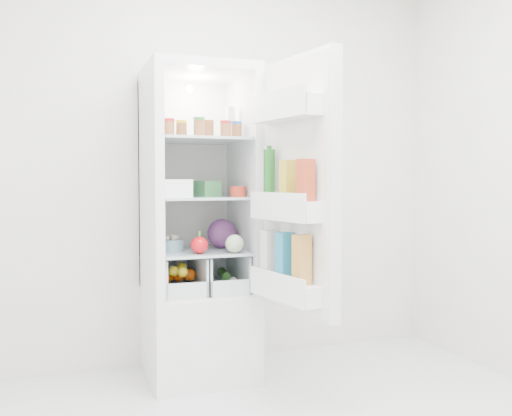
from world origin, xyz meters
name	(u,v)px	position (x,y,z in m)	size (l,w,h in m)	color
room_walls	(323,67)	(0.00, 0.00, 1.59)	(3.02, 3.02, 2.61)	silver
refrigerator	(197,262)	(-0.20, 1.25, 0.67)	(0.60, 0.60, 1.80)	white
shelf_low	(199,251)	(-0.20, 1.19, 0.74)	(0.49, 0.53, 0.01)	#AFC3CD
shelf_mid	(199,198)	(-0.20, 1.19, 1.05)	(0.49, 0.53, 0.01)	#AFC3CD
shelf_top	(199,140)	(-0.20, 1.19, 1.38)	(0.49, 0.53, 0.01)	#AFC3CD
crisper_left	(179,275)	(-0.32, 1.19, 0.61)	(0.23, 0.46, 0.22)	silver
crisper_right	(220,272)	(-0.08, 1.19, 0.61)	(0.23, 0.46, 0.22)	silver
condiment_jars	(204,130)	(-0.20, 1.07, 1.43)	(0.46, 0.16, 0.08)	#B21919
squeeze_bottle	(230,123)	(-0.01, 1.19, 1.48)	(0.06, 0.06, 0.19)	white
tub_white	(176,188)	(-0.37, 1.02, 1.11)	(0.15, 0.15, 0.10)	white
tin_red	(238,191)	(-0.01, 1.06, 1.09)	(0.09, 0.09, 0.06)	#B52C1B
tub_green	(206,189)	(-0.15, 1.20, 1.10)	(0.11, 0.16, 0.09)	#3A7F45
red_cabbage	(222,233)	(-0.05, 1.24, 0.83)	(0.17, 0.17, 0.17)	#541C4B
bell_pepper	(199,245)	(-0.24, 1.01, 0.80)	(0.10, 0.10, 0.10)	red
mushroom_bowl	(171,245)	(-0.36, 1.19, 0.78)	(0.14, 0.14, 0.07)	#7CA4BA
salad_bag	(235,244)	(-0.05, 0.98, 0.80)	(0.10, 0.10, 0.10)	#A0BC8D
citrus_pile	(181,279)	(-0.32, 1.13, 0.59)	(0.20, 0.24, 0.16)	#FF640D
veg_pile	(221,280)	(-0.07, 1.18, 0.56)	(0.16, 0.30, 0.10)	#20511B
fridge_door	(295,192)	(0.15, 0.61, 1.09)	(0.26, 0.60, 1.30)	white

